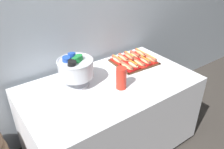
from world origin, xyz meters
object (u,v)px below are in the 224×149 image
buffet_table (111,115)px  hot_dog_6 (123,58)px  hot_dog_0 (127,67)px  hot_dog_9 (141,53)px  hot_dog_4 (151,59)px  hot_dog_2 (139,63)px  hot_dog_5 (117,60)px  hot_dog_1 (133,65)px  hot_dog_7 (129,56)px  punch_bowl (75,68)px  hot_dog_3 (145,61)px  hot_dog_8 (135,55)px  serving_tray (134,62)px  cup_stack (121,78)px

buffet_table → hot_dog_6: 0.59m
hot_dog_0 → hot_dog_9: hot_dog_9 is taller
hot_dog_4 → hot_dog_2: bearing=177.0°
hot_dog_0 → hot_dog_5: size_ratio=0.98×
hot_dog_1 → hot_dog_5: size_ratio=0.86×
hot_dog_7 → punch_bowl: 0.70m
hot_dog_3 → punch_bowl: 0.76m
hot_dog_4 → hot_dog_3: bearing=177.0°
hot_dog_7 → hot_dog_8: 0.08m
hot_dog_0 → hot_dog_1: hot_dog_0 is taller
hot_dog_1 → hot_dog_4: 0.23m
hot_dog_4 → hot_dog_8: bearing=111.4°
hot_dog_0 → hot_dog_5: bearing=87.0°
hot_dog_0 → hot_dog_1: bearing=-3.0°
hot_dog_1 → hot_dog_5: (-0.07, 0.17, 0.00)m
hot_dog_8 → punch_bowl: (-0.75, -0.11, 0.13)m
hot_dog_0 → hot_dog_7: 0.22m
buffet_table → hot_dog_4: hot_dog_4 is taller
hot_dog_1 → hot_dog_8: (0.16, 0.16, 0.00)m
serving_tray → hot_dog_3: size_ratio=2.52×
hot_dog_1 → punch_bowl: 0.61m
hot_dog_1 → hot_dog_8: same height
hot_dog_1 → hot_dog_4: (0.22, -0.01, 0.00)m
buffet_table → hot_dog_4: bearing=9.3°
hot_dog_2 → hot_dog_3: hot_dog_3 is taller
hot_dog_7 → serving_tray: bearing=-93.0°
hot_dog_2 → hot_dog_3: size_ratio=1.10×
buffet_table → hot_dog_2: 0.58m
serving_tray → cup_stack: 0.50m
hot_dog_4 → hot_dog_8: size_ratio=1.01×
hot_dog_2 → punch_bowl: 0.68m
hot_dog_2 → cup_stack: cup_stack is taller
serving_tray → cup_stack: size_ratio=2.21×
hot_dog_1 → punch_bowl: punch_bowl is taller
hot_dog_3 → hot_dog_5: hot_dog_5 is taller
hot_dog_4 → hot_dog_5: (-0.29, 0.18, -0.00)m
punch_bowl → hot_dog_5: bearing=12.7°
hot_dog_2 → hot_dog_7: (0.01, 0.16, 0.00)m
hot_dog_2 → hot_dog_8: (0.08, 0.16, 0.00)m
hot_dog_2 → cup_stack: 0.45m
hot_dog_8 → punch_bowl: bearing=-171.9°
buffet_table → hot_dog_2: hot_dog_2 is taller
hot_dog_6 → cup_stack: (-0.32, -0.38, 0.06)m
hot_dog_8 → cup_stack: cup_stack is taller
hot_dog_2 → punch_bowl: size_ratio=0.61×
hot_dog_5 → buffet_table: bearing=-135.7°
buffet_table → punch_bowl: bearing=147.6°
serving_tray → punch_bowl: size_ratio=1.39×
buffet_table → hot_dog_6: bearing=37.2°
hot_dog_6 → hot_dog_7: size_ratio=0.97×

